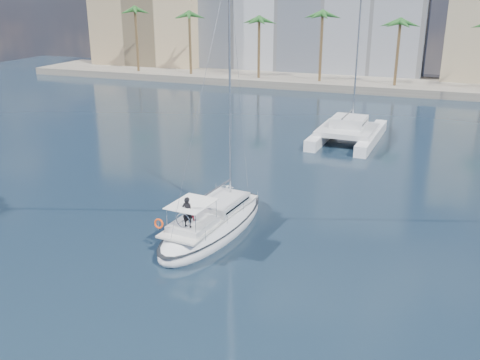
% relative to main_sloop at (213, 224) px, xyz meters
% --- Properties ---
extents(ground, '(160.00, 160.00, 0.00)m').
position_rel_main_sloop_xyz_m(ground, '(0.57, -0.75, -0.53)').
color(ground, black).
rests_on(ground, ground).
extents(quay, '(120.00, 14.00, 1.20)m').
position_rel_main_sloop_xyz_m(quay, '(0.57, 60.25, 0.07)').
color(quay, gray).
rests_on(quay, ground).
extents(building_tan_left, '(22.00, 14.00, 22.00)m').
position_rel_main_sloop_xyz_m(building_tan_left, '(-41.43, 68.25, 10.47)').
color(building_tan_left, tan).
rests_on(building_tan_left, ground).
extents(palm_left, '(3.60, 3.60, 12.30)m').
position_rel_main_sloop_xyz_m(palm_left, '(-33.43, 56.25, 9.75)').
color(palm_left, brown).
rests_on(palm_left, ground).
extents(palm_centre, '(3.60, 3.60, 12.30)m').
position_rel_main_sloop_xyz_m(palm_centre, '(0.57, 56.25, 9.75)').
color(palm_centre, brown).
rests_on(palm_centre, ground).
extents(main_sloop, '(4.92, 11.98, 17.29)m').
position_rel_main_sloop_xyz_m(main_sloop, '(0.00, 0.00, 0.00)').
color(main_sloop, white).
rests_on(main_sloop, ground).
extents(catamaran, '(6.64, 12.43, 17.71)m').
position_rel_main_sloop_xyz_m(catamaran, '(4.31, 25.75, 0.62)').
color(catamaran, white).
rests_on(catamaran, ground).
extents(seagull, '(1.04, 0.45, 0.19)m').
position_rel_main_sloop_xyz_m(seagull, '(-1.60, 6.48, 0.15)').
color(seagull, silver).
rests_on(seagull, ground).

